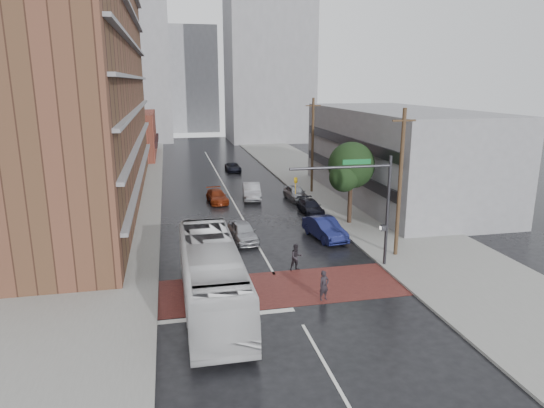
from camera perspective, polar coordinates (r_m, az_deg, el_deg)
ground at (r=28.04m, az=1.41°, el=-10.26°), size 160.00×160.00×0.00m
crosswalk at (r=28.48m, az=1.17°, el=-9.84°), size 14.00×5.00×0.02m
sidewalk_west at (r=51.42m, az=-17.89°, el=0.55°), size 9.00×90.00×0.15m
sidewalk_east at (r=54.04m, az=7.12°, el=1.78°), size 9.00×90.00×0.15m
apartment_block at (r=49.51m, az=-22.26°, el=15.97°), size 10.00×44.00×28.00m
storefront_west at (r=79.45m, az=-16.50°, el=7.78°), size 8.00×16.00×7.00m
building_east at (r=50.64m, az=14.51°, el=5.69°), size 11.00×26.00×9.00m
distant_tower_west at (r=103.21m, az=-17.20°, el=16.05°), size 18.00×16.00×32.00m
distant_tower_east at (r=99.06m, az=-0.42°, el=17.92°), size 16.00×14.00×36.00m
distant_tower_center at (r=119.96m, az=-9.50°, el=14.22°), size 12.00×10.00×24.00m
street_tree at (r=40.19m, az=9.32°, el=4.17°), size 4.20×4.10×6.90m
signal_mast at (r=30.55m, az=11.08°, el=0.92°), size 6.50×0.30×7.20m
utility_pole_near at (r=33.03m, az=14.83°, el=2.43°), size 1.60×0.26×10.00m
utility_pole_far at (r=51.41m, az=4.79°, el=6.93°), size 1.60×0.26×10.00m
transit_bus at (r=25.85m, az=-7.11°, el=-8.40°), size 2.93×12.42×3.46m
pedestrian_a at (r=26.86m, az=6.13°, el=-9.51°), size 0.72×0.60×1.69m
pedestrian_b at (r=30.75m, az=2.89°, el=-6.27°), size 0.95×0.80×1.73m
car_travel_a at (r=36.27m, az=-3.45°, el=-3.28°), size 2.10×4.42×1.46m
car_travel_b at (r=49.19m, az=-2.41°, el=1.51°), size 2.22×5.03×1.61m
car_travel_c at (r=48.08m, az=-6.48°, el=0.90°), size 2.08×4.40×1.24m
suv_travel at (r=64.71m, az=-4.61°, el=4.34°), size 1.88×4.05×1.12m
car_parked_near at (r=36.98m, az=6.23°, el=-2.88°), size 2.40×5.06×1.60m
car_parked_mid at (r=44.02m, az=4.55°, el=-0.32°), size 1.77×4.15×1.19m
car_parked_far at (r=48.93m, az=2.79°, el=1.33°), size 2.00×4.34×1.44m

